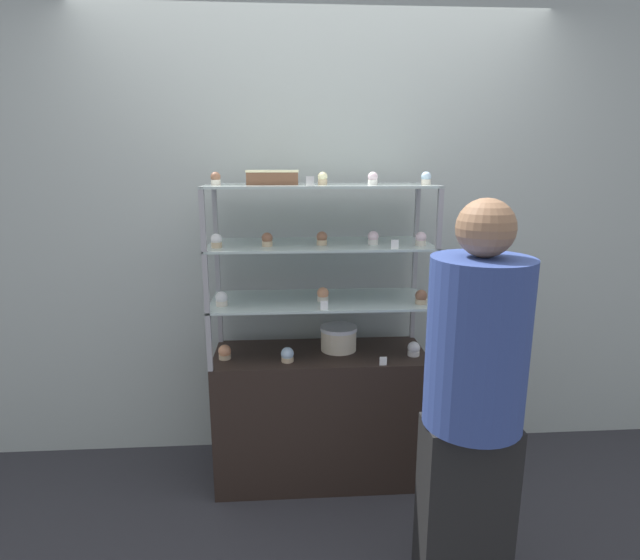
{
  "coord_description": "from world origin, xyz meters",
  "views": [
    {
      "loc": [
        -0.17,
        -2.48,
        1.7
      ],
      "look_at": [
        0.0,
        0.0,
        1.12
      ],
      "focal_mm": 28.0,
      "sensor_mm": 36.0,
      "label": 1
    }
  ],
  "objects": [
    {
      "name": "ground_plane",
      "position": [
        0.0,
        0.0,
        0.0
      ],
      "size": [
        20.0,
        20.0,
        0.0
      ],
      "primitive_type": "plane",
      "color": "#2D2D33"
    },
    {
      "name": "back_wall",
      "position": [
        0.0,
        0.36,
        1.3
      ],
      "size": [
        8.0,
        0.05,
        2.6
      ],
      "color": "#A8B2AD",
      "rests_on": "ground_plane"
    },
    {
      "name": "display_base",
      "position": [
        0.0,
        0.0,
        0.36
      ],
      "size": [
        1.11,
        0.43,
        0.72
      ],
      "color": "black",
      "rests_on": "ground_plane"
    },
    {
      "name": "display_riser_lower",
      "position": [
        0.0,
        0.0,
        0.99
      ],
      "size": [
        1.11,
        0.43,
        0.29
      ],
      "color": "#99999E",
      "rests_on": "display_base"
    },
    {
      "name": "display_riser_middle",
      "position": [
        0.0,
        0.0,
        1.29
      ],
      "size": [
        1.11,
        0.43,
        0.29
      ],
      "color": "#99999E",
      "rests_on": "display_riser_lower"
    },
    {
      "name": "display_riser_upper",
      "position": [
        0.0,
        0.0,
        1.58
      ],
      "size": [
        1.11,
        0.43,
        0.29
      ],
      "color": "#99999E",
      "rests_on": "display_riser_middle"
    },
    {
      "name": "layer_cake_centerpiece",
      "position": [
        0.1,
        0.03,
        0.79
      ],
      "size": [
        0.2,
        0.2,
        0.13
      ],
      "color": "beige",
      "rests_on": "display_base"
    },
    {
      "name": "sheet_cake_frosted",
      "position": [
        -0.23,
        0.02,
        1.63
      ],
      "size": [
        0.25,
        0.17,
        0.07
      ],
      "color": "brown",
      "rests_on": "display_riser_upper"
    },
    {
      "name": "cupcake_0",
      "position": [
        -0.49,
        -0.05,
        0.76
      ],
      "size": [
        0.07,
        0.07,
        0.07
      ],
      "color": "#CCB28C",
      "rests_on": "display_base"
    },
    {
      "name": "cupcake_1",
      "position": [
        -0.17,
        -0.11,
        0.76
      ],
      "size": [
        0.07,
        0.07,
        0.07
      ],
      "color": "#CCB28C",
      "rests_on": "display_base"
    },
    {
      "name": "cupcake_2",
      "position": [
        0.48,
        -0.08,
        0.76
      ],
      "size": [
        0.07,
        0.07,
        0.07
      ],
      "color": "white",
      "rests_on": "display_base"
    },
    {
      "name": "price_tag_0",
      "position": [
        0.3,
        -0.19,
        0.74
      ],
      "size": [
        0.04,
        0.0,
        0.04
      ],
      "color": "white",
      "rests_on": "display_base"
    },
    {
      "name": "cupcake_3",
      "position": [
        -0.49,
        -0.09,
        1.05
      ],
      "size": [
        0.06,
        0.06,
        0.07
      ],
      "color": "beige",
      "rests_on": "display_riser_lower"
    },
    {
      "name": "cupcake_4",
      "position": [
        0.01,
        -0.03,
        1.05
      ],
      "size": [
        0.06,
        0.06,
        0.07
      ],
      "color": "beige",
      "rests_on": "display_riser_lower"
    },
    {
      "name": "cupcake_5",
      "position": [
        0.5,
        -0.12,
        1.05
      ],
      "size": [
        0.06,
        0.06,
        0.07
      ],
      "color": "#CCB28C",
      "rests_on": "display_riser_lower"
    },
    {
      "name": "price_tag_1",
      "position": [
        0.01,
        -0.19,
        1.04
      ],
      "size": [
        0.04,
        0.0,
        0.04
      ],
      "color": "white",
      "rests_on": "display_riser_lower"
    },
    {
      "name": "cupcake_6",
      "position": [
        -0.5,
        -0.1,
        1.34
      ],
      "size": [
        0.05,
        0.05,
        0.07
      ],
      "color": "#CCB28C",
      "rests_on": "display_riser_middle"
    },
    {
      "name": "cupcake_7",
      "position": [
        -0.26,
        -0.07,
        1.34
      ],
      "size": [
        0.05,
        0.05,
        0.07
      ],
      "color": "#CCB28C",
      "rests_on": "display_riser_middle"
    },
    {
      "name": "cupcake_8",
      "position": [
        0.01,
        -0.05,
        1.34
      ],
      "size": [
        0.05,
        0.05,
        0.07
      ],
      "color": "#CCB28C",
      "rests_on": "display_riser_middle"
    },
    {
      "name": "cupcake_9",
      "position": [
        0.26,
        -0.05,
        1.34
      ],
      "size": [
        0.05,
        0.05,
        0.07
      ],
      "color": "white",
      "rests_on": "display_riser_middle"
    },
    {
      "name": "cupcake_10",
      "position": [
        0.49,
        -0.09,
        1.34
      ],
      "size": [
        0.05,
        0.05,
        0.07
      ],
      "color": "beige",
      "rests_on": "display_riser_middle"
    },
    {
      "name": "price_tag_2",
      "position": [
        0.34,
        -0.19,
        1.33
      ],
      "size": [
        0.04,
        0.0,
        0.04
      ],
      "color": "white",
      "rests_on": "display_riser_middle"
    },
    {
      "name": "cupcake_11",
      "position": [
        -0.5,
        -0.05,
        1.63
      ],
      "size": [
        0.05,
        0.05,
        0.06
      ],
      "color": "beige",
      "rests_on": "display_riser_upper"
    },
    {
      "name": "cupcake_12",
      "position": [
        0.01,
        -0.05,
        1.63
      ],
      "size": [
        0.05,
        0.05,
        0.06
      ],
      "color": "#CCB28C",
      "rests_on": "display_riser_upper"
    },
    {
      "name": "cupcake_13",
      "position": [
        0.25,
        -0.09,
        1.63
      ],
      "size": [
        0.05,
        0.05,
        0.06
      ],
      "color": "white",
      "rests_on": "display_riser_upper"
    },
    {
      "name": "cupcake_14",
      "position": [
        0.51,
        -0.07,
        1.63
      ],
      "size": [
        0.05,
        0.05,
        0.06
      ],
      "color": "beige",
      "rests_on": "display_riser_upper"
    },
    {
      "name": "price_tag_3",
      "position": [
        -0.06,
        -0.19,
        1.62
      ],
      "size": [
        0.04,
        0.0,
        0.04
      ],
      "color": "white",
      "rests_on": "display_riser_upper"
    },
    {
      "name": "customer_figure",
      "position": [
        0.52,
        -0.8,
        0.85
      ],
      "size": [
        0.37,
        0.37,
        1.58
      ],
      "color": "black",
      "rests_on": "ground_plane"
    }
  ]
}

